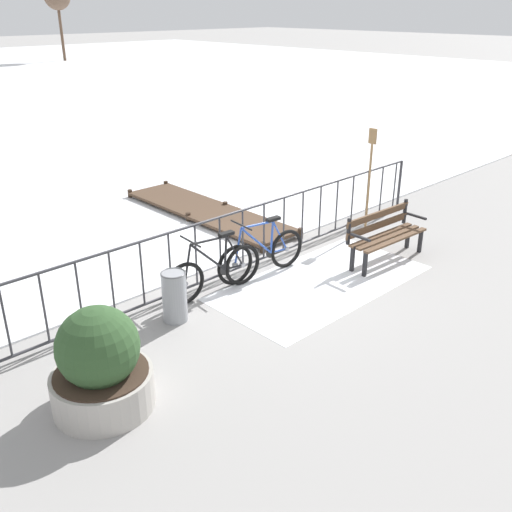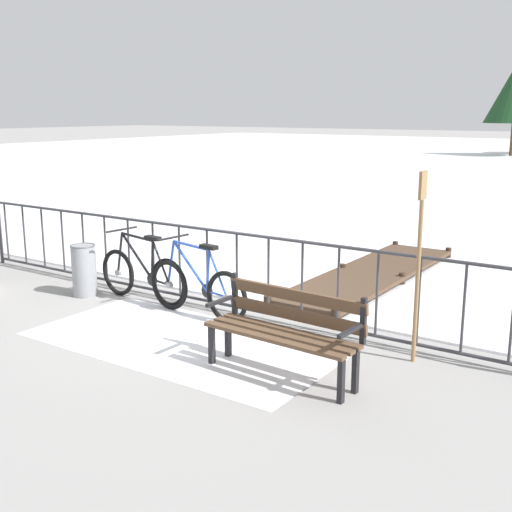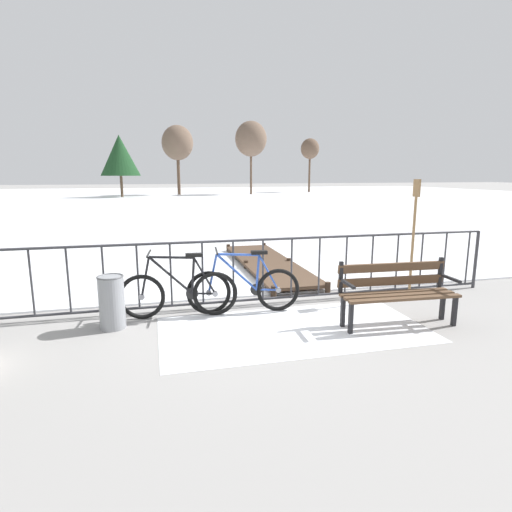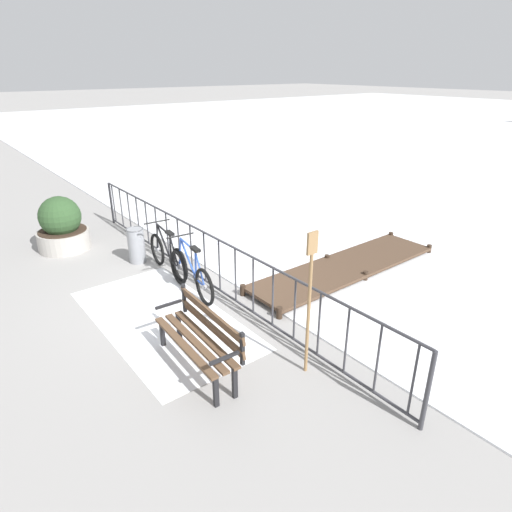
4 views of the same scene
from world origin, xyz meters
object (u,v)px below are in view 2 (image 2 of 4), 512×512
(bicycle_second, at_px, (197,287))
(bicycle_near_railing, at_px, (143,276))
(oar_upright, at_px, (419,255))
(trash_bin, at_px, (84,270))
(park_bench, at_px, (286,325))

(bicycle_second, bearing_deg, bicycle_near_railing, 178.57)
(bicycle_second, bearing_deg, oar_upright, 0.98)
(bicycle_near_railing, xyz_separation_m, trash_bin, (-0.91, -0.23, 0.00))
(oar_upright, bearing_deg, bicycle_second, -179.02)
(bicycle_second, xyz_separation_m, trash_bin, (-1.87, -0.21, 0.00))
(park_bench, bearing_deg, bicycle_second, 153.02)
(bicycle_near_railing, relative_size, bicycle_second, 1.00)
(bicycle_second, xyz_separation_m, oar_upright, (2.86, 0.05, 0.77))
(bicycle_near_railing, xyz_separation_m, bicycle_second, (0.96, -0.02, 0.00))
(bicycle_near_railing, relative_size, oar_upright, 0.86)
(trash_bin, relative_size, oar_upright, 0.37)
(park_bench, relative_size, oar_upright, 0.82)
(bicycle_second, height_order, park_bench, bicycle_second)
(park_bench, height_order, oar_upright, oar_upright)
(bicycle_second, bearing_deg, park_bench, -26.98)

